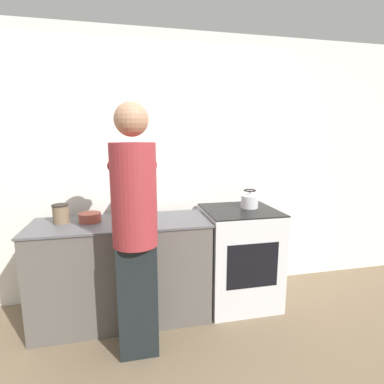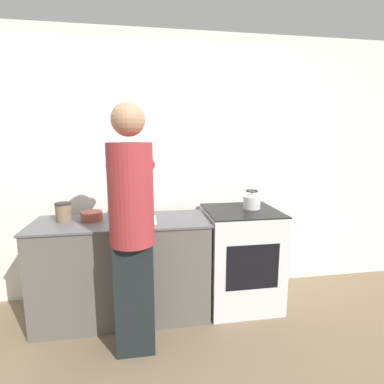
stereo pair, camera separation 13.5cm
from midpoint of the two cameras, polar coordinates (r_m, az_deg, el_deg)
name	(u,v)px [view 2 (the right image)]	position (r m, az deg, el deg)	size (l,w,h in m)	color
ground_plane	(166,329)	(2.80, -3.49, -24.68)	(12.00, 12.00, 0.00)	#7A664C
wall_back	(158,168)	(3.03, -5.18, 4.54)	(8.00, 0.05, 2.60)	white
counter	(123,269)	(2.81, -11.55, -14.17)	(1.51, 0.58, 0.90)	#5B5651
oven	(240,257)	(3.01, 10.50, -12.04)	(0.67, 0.66, 0.93)	silver
person	(132,222)	(2.16, -9.63, -5.67)	(0.36, 0.59, 1.84)	black
cutting_board	(139,221)	(2.59, -8.52, -5.45)	(0.28, 0.25, 0.02)	silver
knife	(142,219)	(2.59, -7.96, -5.16)	(0.20, 0.10, 0.01)	silver
kettle	(252,201)	(2.92, 12.60, -1.67)	(0.16, 0.16, 0.18)	silver
bowl_prep	(92,216)	(2.73, -17.25, -4.40)	(0.18, 0.18, 0.08)	#9E4738
canister_jar	(63,212)	(2.78, -22.02, -3.54)	(0.14, 0.14, 0.16)	#756047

